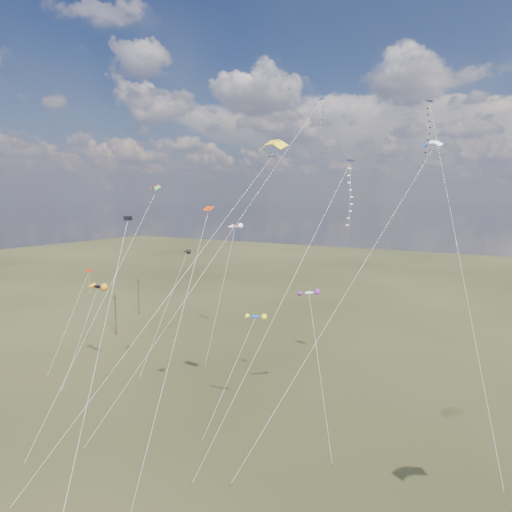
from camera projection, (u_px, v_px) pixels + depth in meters
The scene contains 17 objects.
ground at pixel (157, 482), 41.99m from camera, with size 400.00×400.00×0.00m, color black.
utility_pole_near at pixel (116, 314), 86.25m from camera, with size 1.40×0.20×8.00m.
utility_pole_far at pixel (139, 296), 102.24m from camera, with size 1.40×0.20×8.00m.
diamond_black_high at pixel (432, 143), 55.56m from camera, with size 11.72×18.30×38.03m.
diamond_navy_tall at pixel (300, 142), 59.51m from camera, with size 14.00×30.01×39.22m.
diamond_black_mid at pixel (108, 310), 39.22m from camera, with size 10.42×18.52×24.18m.
diamond_red_low at pixel (88, 286), 72.05m from camera, with size 1.25×9.10×14.66m.
diamond_navy_right at pixel (343, 207), 45.66m from camera, with size 9.81×14.84×29.81m.
diamond_orange_center at pixel (190, 281), 43.22m from camera, with size 2.31×14.35×25.13m.
parafoil_yellow at pixel (271, 143), 42.81m from camera, with size 16.38×19.74×31.89m.
parafoil_blue_white at pixel (431, 145), 52.27m from camera, with size 12.99×25.21×32.88m.
parafoil_tricolor at pixel (154, 189), 54.13m from camera, with size 3.69×17.65×27.81m.
novelty_black_orange at pixel (98, 287), 67.12m from camera, with size 3.50×8.74×13.57m.
novelty_orange_black at pixel (187, 252), 77.77m from camera, with size 4.15×15.98×17.28m.
novelty_white_purple at pixel (309, 294), 53.79m from camera, with size 7.86×10.25×15.23m.
novelty_redwhite_stripe at pixel (235, 227), 80.66m from camera, with size 4.64×14.28×21.51m.
novelty_blue_yellow at pixel (255, 317), 50.66m from camera, with size 4.35×6.76×13.23m.
Camera 1 is at (27.71, -28.92, 26.00)m, focal length 32.00 mm.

